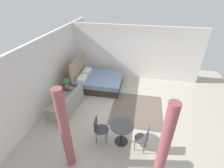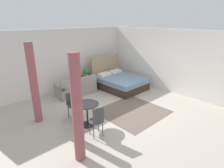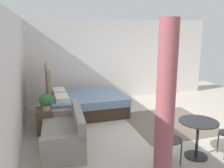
% 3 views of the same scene
% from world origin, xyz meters
% --- Properties ---
extents(ground_plane, '(8.51, 9.24, 0.02)m').
position_xyz_m(ground_plane, '(0.00, 0.00, -0.01)').
color(ground_plane, '#B2A899').
extents(wall_back, '(8.51, 0.12, 2.63)m').
position_xyz_m(wall_back, '(0.00, 3.12, 1.31)').
color(wall_back, silver).
rests_on(wall_back, ground).
extents(wall_right, '(0.12, 6.24, 2.63)m').
position_xyz_m(wall_right, '(2.75, 0.00, 1.31)').
color(wall_right, silver).
rests_on(wall_right, ground).
extents(area_rug, '(2.06, 1.95, 0.01)m').
position_xyz_m(area_rug, '(0.08, -0.41, 0.00)').
color(area_rug, '#66564C').
rests_on(area_rug, ground).
extents(bed, '(1.72, 2.10, 1.38)m').
position_xyz_m(bed, '(1.41, 1.53, 0.31)').
color(bed, '#38281E').
rests_on(bed, ground).
extents(couch, '(1.63, 0.87, 0.77)m').
position_xyz_m(couch, '(-0.44, 2.24, 0.26)').
color(couch, gray).
rests_on(couch, ground).
extents(nightstand, '(0.48, 0.36, 0.55)m').
position_xyz_m(nightstand, '(0.40, 2.60, 0.27)').
color(nightstand, brown).
rests_on(nightstand, ground).
extents(potted_plant, '(0.29, 0.29, 0.38)m').
position_xyz_m(potted_plant, '(0.30, 2.55, 0.76)').
color(potted_plant, tan).
rests_on(potted_plant, nightstand).
extents(vase, '(0.11, 0.11, 0.20)m').
position_xyz_m(vase, '(0.52, 2.62, 0.64)').
color(vase, slate).
rests_on(vase, nightstand).
extents(balcony_table, '(0.70, 0.70, 0.69)m').
position_xyz_m(balcony_table, '(-1.54, -0.04, 0.48)').
color(balcony_table, black).
rests_on(balcony_table, ground).
extents(cafe_chair_near_couch, '(0.46, 0.46, 0.83)m').
position_xyz_m(cafe_chair_near_couch, '(-1.59, 0.64, 0.51)').
color(cafe_chair_near_couch, '#2D2D33').
rests_on(cafe_chair_near_couch, ground).
extents(curtain_right, '(0.23, 0.23, 2.42)m').
position_xyz_m(curtain_right, '(-2.50, 1.19, 1.21)').
color(curtain_right, '#994C51').
rests_on(curtain_right, ground).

